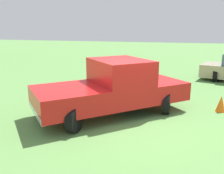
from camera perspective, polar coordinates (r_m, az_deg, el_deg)
ground_plane at (r=7.52m, az=5.31°, el=-7.86°), size 80.00×80.00×0.00m
pickup_truck at (r=7.87m, az=0.84°, el=0.19°), size 4.87×4.93×1.78m
traffic_cone at (r=8.94m, az=24.37°, el=-3.64°), size 0.32×0.32×0.55m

